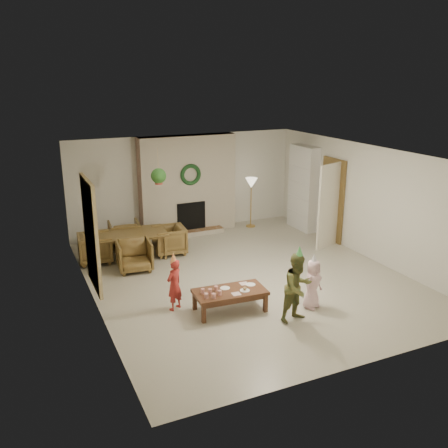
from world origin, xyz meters
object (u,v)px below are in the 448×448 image
dining_chair_far (124,235)px  child_plaid (298,288)px  dining_table (129,246)px  dining_chair_left (95,248)px  coffee_table_top (230,292)px  dining_chair_near (134,256)px  child_pink (313,284)px  dining_chair_right (169,240)px  child_red (174,285)px

dining_chair_far → child_plaid: child_plaid is taller
dining_table → dining_chair_left: (-0.73, 0.07, 0.03)m
coffee_table_top → dining_chair_near: bearing=116.6°
dining_table → child_pink: child_pink is taller
child_plaid → child_pink: child_plaid is taller
coffee_table_top → dining_chair_right: bearing=95.1°
dining_chair_left → child_plaid: 4.81m
dining_chair_left → child_pink: (3.07, -3.77, 0.12)m
dining_chair_far → child_pink: (2.27, -4.43, 0.12)m
dining_chair_far → child_pink: child_pink is taller
child_plaid → child_pink: bearing=18.8°
dining_table → dining_chair_left: size_ratio=2.34×
dining_chair_left → child_pink: size_ratio=0.80×
dining_chair_far → dining_chair_left: same height
child_pink → dining_chair_near: bearing=104.2°
dining_chair_near → child_plaid: size_ratio=0.60×
child_plaid → dining_chair_near: bearing=109.5°
child_plaid → child_pink: (0.49, 0.28, -0.14)m
dining_table → dining_chair_right: 0.91m
child_red → dining_chair_near: bearing=-115.4°
dining_chair_near → coffee_table_top: bearing=-62.1°
dining_chair_far → dining_chair_right: same height
dining_chair_right → child_plaid: size_ratio=0.60×
child_red → child_plaid: size_ratio=0.78×
dining_chair_far → dining_chair_left: bearing=45.0°
dining_table → dining_chair_right: dining_chair_right is taller
dining_chair_right → child_red: size_ratio=0.77×
dining_chair_right → child_plaid: child_plaid is taller
dining_chair_right → dining_chair_far: bearing=-128.7°
child_red → child_pink: 2.41m
dining_table → dining_chair_near: size_ratio=2.34×
dining_chair_right → coffee_table_top: dining_chair_right is taller
dining_chair_far → dining_chair_right: size_ratio=1.00×
coffee_table_top → dining_chair_far: bearing=106.9°
dining_chair_near → dining_chair_far: bearing=90.0°
child_plaid → child_red: bearing=133.9°
dining_chair_left → coffee_table_top: size_ratio=0.57×
dining_chair_far → coffee_table_top: bearing=108.2°
child_plaid → child_pink: 0.59m
child_red → dining_table: bearing=-118.2°
dining_chair_far → child_red: bearing=96.1°
dining_chair_near → dining_chair_left: bearing=135.0°
dining_table → dining_chair_left: 0.73m
dining_table → dining_chair_left: dining_chair_left is taller
dining_chair_far → coffee_table_top: size_ratio=0.57×
dining_chair_near → dining_chair_right: 1.17m
dining_table → dining_chair_far: 0.73m
coffee_table_top → child_red: (-0.85, 0.45, 0.11)m
child_red → dining_chair_far: bearing=-119.8°
dining_chair_near → child_plaid: child_plaid is taller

